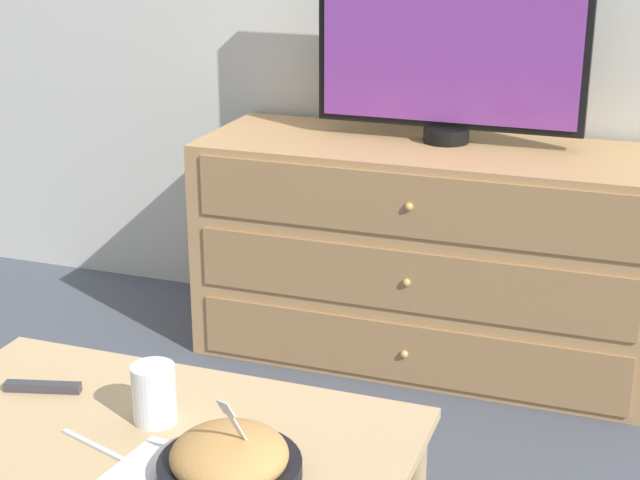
% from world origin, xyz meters
% --- Properties ---
extents(ground_plane, '(12.00, 12.00, 0.00)m').
position_xyz_m(ground_plane, '(0.00, 0.00, 0.00)').
color(ground_plane, '#474C56').
extents(dresser, '(1.38, 0.52, 0.67)m').
position_xyz_m(dresser, '(0.06, -0.28, 0.34)').
color(dresser, tan).
rests_on(dresser, ground_plane).
extents(tv, '(0.80, 0.14, 0.60)m').
position_xyz_m(tv, '(0.09, -0.22, 0.98)').
color(tv, black).
rests_on(tv, dresser).
extents(coffee_table, '(0.93, 0.52, 0.47)m').
position_xyz_m(coffee_table, '(-0.11, -1.69, 0.40)').
color(coffee_table, tan).
rests_on(coffee_table, ground_plane).
extents(takeout_bowl, '(0.24, 0.24, 0.17)m').
position_xyz_m(takeout_bowl, '(0.08, -1.78, 0.50)').
color(takeout_bowl, black).
rests_on(takeout_bowl, coffee_table).
extents(drink_cup, '(0.08, 0.08, 0.11)m').
position_xyz_m(drink_cup, '(-0.12, -1.65, 0.52)').
color(drink_cup, beige).
rests_on(drink_cup, coffee_table).
extents(napkin, '(0.17, 0.17, 0.00)m').
position_xyz_m(napkin, '(-0.03, -1.80, 0.47)').
color(napkin, white).
rests_on(napkin, coffee_table).
extents(knife, '(0.18, 0.07, 0.01)m').
position_xyz_m(knife, '(-0.17, -1.77, 0.47)').
color(knife, silver).
rests_on(knife, coffee_table).
extents(remote_control, '(0.15, 0.06, 0.02)m').
position_xyz_m(remote_control, '(-0.38, -1.63, 0.48)').
color(remote_control, '#38383D').
rests_on(remote_control, coffee_table).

